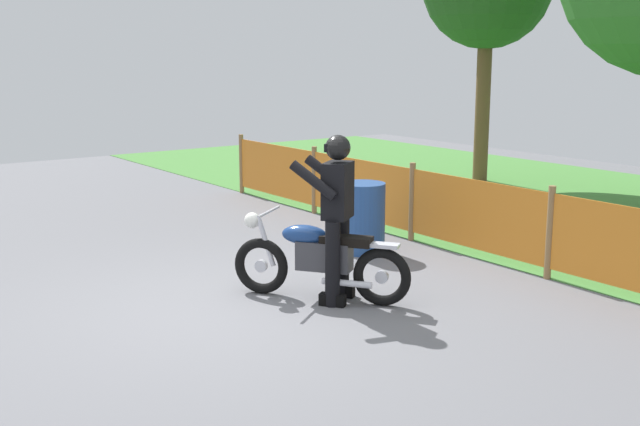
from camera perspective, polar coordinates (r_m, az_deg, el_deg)
name	(u,v)px	position (r m, az deg, el deg)	size (l,w,h in m)	color
ground	(246,307)	(7.91, -5.35, -6.81)	(24.00, 24.00, 0.02)	slate
barrier_fence	(474,215)	(9.74, 11.13, -0.12)	(11.30, 0.08, 1.05)	olive
motorcycle_lead	(319,258)	(7.97, -0.09, -3.29)	(1.59, 1.19, 0.89)	black
rider_lead	(336,212)	(7.81, 1.17, 0.05)	(0.73, 0.72, 1.69)	black
oil_drum	(362,218)	(9.89, 3.06, -0.33)	(0.58, 0.58, 0.88)	navy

